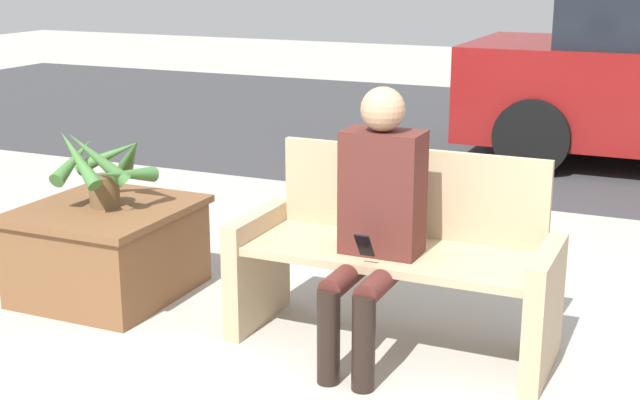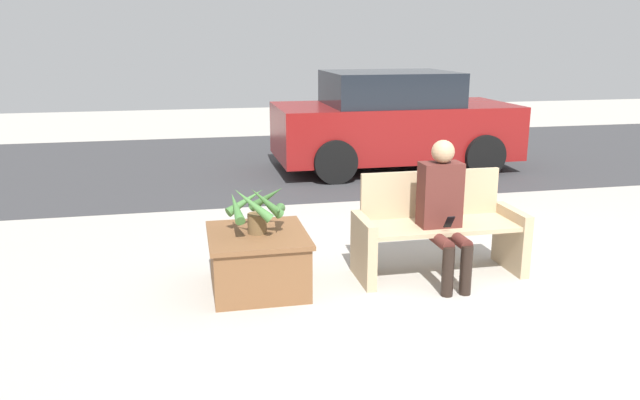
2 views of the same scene
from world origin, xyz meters
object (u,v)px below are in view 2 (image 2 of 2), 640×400
potted_plant (258,208)px  parked_car (393,122)px  bench (438,229)px  person_seated (443,205)px  planter_box (258,259)px

potted_plant → parked_car: 5.50m
bench → parked_car: parked_car is taller
bench → person_seated: size_ratio=1.21×
bench → planter_box: bearing=-178.6°
bench → planter_box: (-1.69, -0.04, -0.15)m
bench → planter_box: size_ratio=1.69×
person_seated → parked_car: size_ratio=0.33×
bench → person_seated: 0.34m
parked_car → bench: bearing=-103.5°
bench → potted_plant: (-1.68, -0.05, 0.31)m
person_seated → planter_box: bearing=174.8°
person_seated → parked_car: bearing=76.6°
planter_box → potted_plant: bearing=-37.8°
bench → parked_car: (1.12, 4.69, 0.36)m
person_seated → planter_box: 1.71m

